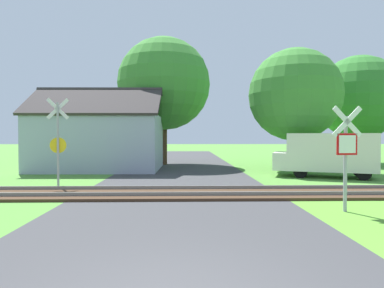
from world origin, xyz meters
name	(u,v)px	position (x,y,z in m)	size (l,w,h in m)	color
road_asphalt	(174,254)	(0.00, 2.00, 0.00)	(7.25, 80.00, 0.01)	#38383A
rail_track	(179,193)	(0.00, 8.13, 0.06)	(60.00, 2.60, 0.22)	#422D1E
stop_sign_near	(346,151)	(4.69, 5.26, 1.71)	(0.88, 0.18, 2.95)	#9E9EA5
crossing_sign_far	(58,139)	(-4.91, 9.84, 2.01)	(0.86, 0.24, 3.65)	#9E9EA5
house	(100,140)	(-5.07, 17.54, 1.83)	(7.90, 6.23, 5.14)	#99A3B7
tree_far	(358,98)	(13.41, 21.49, 5.00)	(6.27, 6.27, 8.15)	#513823
tree_right	(295,95)	(6.95, 16.58, 4.60)	(5.60, 5.60, 7.41)	#513823
tree_center	(164,84)	(-1.26, 20.98, 5.89)	(6.73, 6.73, 9.26)	#513823
mail_truck	(327,153)	(7.47, 13.09, 1.24)	(5.24, 3.45, 2.24)	silver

